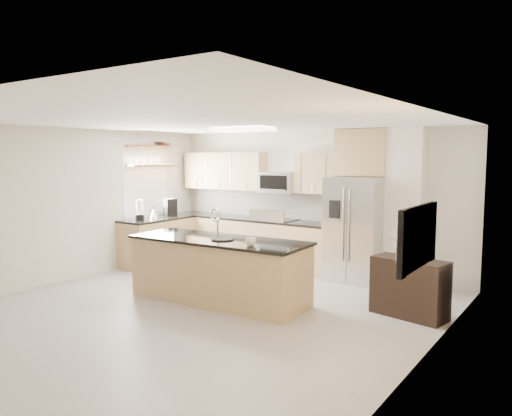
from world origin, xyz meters
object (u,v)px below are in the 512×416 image
Objects in this scene: range at (275,243)px; microwave at (279,182)px; island at (219,270)px; cup at (251,242)px; bowl at (163,143)px; credenza at (409,288)px; platter at (222,239)px; blender at (140,211)px; television at (407,236)px; kettle at (154,214)px; refrigerator at (356,229)px; coffee_maker at (170,208)px; flower_vase at (406,233)px.

microwave is (0.00, 0.12, 1.16)m from range.
island reaches higher than cup.
credenza is at bearing -8.54° from bowl.
blender is at bearing 161.69° from platter.
television is (3.51, -3.24, -0.28)m from microwave.
kettle reaches higher than credenza.
microwave is 2.68m from platter.
blender reaches higher than range.
refrigerator is 3.81m from coffee_maker.
kettle is at bearing 157.28° from cup.
microwave is 3.29× the size of kettle.
refrigerator is at bearing 17.19° from kettle.
flower_vase reaches higher than coffee_maker.
microwave is 2.69m from blender.
flower_vase is at bearing 17.62° from island.
cup is 0.21× the size of flower_vase.
coffee_maker reaches higher than range.
coffee_maker is (-2.71, 1.72, 0.15)m from platter.
bowl is 0.62× the size of flower_vase.
flower_vase is at bearing -46.69° from refrigerator.
microwave is 0.78× the size of credenza.
television reaches higher than kettle.
coffee_maker is 0.85× the size of bowl.
bowl is at bearing 171.70° from flower_vase.
bowl reaches higher than range.
refrigerator is at bearing -5.86° from microwave.
flower_vase reaches higher than platter.
flower_vase reaches higher than kettle.
blender is at bearing 73.82° from television.
cup is (1.23, -2.67, -0.64)m from microwave.
flower_vase is (5.06, -0.77, 0.03)m from coffee_maker.
refrigerator reaches higher than range.
island reaches higher than credenza.
microwave is 0.28× the size of island.
refrigerator reaches higher than kettle.
range is 4.78m from television.
microwave reaches higher than credenza.
blender reaches higher than coffee_maker.
coffee_maker is at bearing 150.53° from cup.
microwave reaches higher than cup.
island reaches higher than range.
blender is at bearing -78.02° from bowl.
cup is at bearing -17.62° from blender.
television is (0.54, -1.68, 0.23)m from flower_vase.
cup is at bearing -22.72° from kettle.
platter is 1.44× the size of kettle.
platter is at bearing 165.48° from cup.
microwave reaches higher than platter.
kettle is (0.05, 0.31, -0.07)m from blender.
range is at bearing 154.20° from flower_vase.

